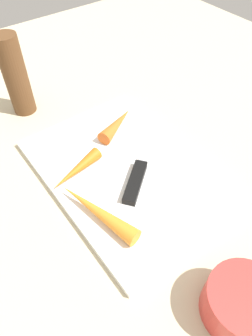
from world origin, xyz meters
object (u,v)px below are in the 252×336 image
carrot_longest (97,211)px  pepper_grinder (16,76)px  cutting_board (126,170)px  knife (137,176)px  carrot_medium (76,170)px  small_bowl (242,304)px  carrot_shortest (117,124)px

carrot_longest → pepper_grinder: (0.33, -0.03, 0.06)m
cutting_board → knife: bearing=-178.5°
carrot_medium → small_bowl: bearing=84.9°
carrot_longest → small_bowl: 0.23m
knife → small_bowl: 0.25m
cutting_board → carrot_shortest: size_ratio=3.51×
carrot_shortest → cutting_board: bearing=-141.5°
carrot_medium → pepper_grinder: pepper_grinder is taller
carrot_longest → carrot_shortest: size_ratio=1.47×
cutting_board → small_bowl: 0.28m
cutting_board → carrot_shortest: carrot_shortest is taller
carrot_medium → pepper_grinder: bearing=-106.5°
carrot_medium → pepper_grinder: (0.24, -0.01, 0.06)m
knife → carrot_longest: carrot_longest is taller
small_bowl → pepper_grinder: size_ratio=0.57×
knife → carrot_longest: (-0.02, 0.10, 0.01)m
knife → cutting_board: bearing=53.7°
knife → carrot_longest: bearing=155.2°
cutting_board → pepper_grinder: bearing=13.6°
cutting_board → small_bowl: bearing=174.2°
carrot_shortest → pepper_grinder: bearing=98.3°
cutting_board → carrot_medium: (0.04, 0.08, 0.02)m
carrot_medium → carrot_shortest: size_ratio=1.04×
carrot_medium → carrot_shortest: 0.14m
small_bowl → carrot_shortest: bearing=-11.8°
carrot_longest → cutting_board: bearing=-75.2°
knife → carrot_shortest: 0.13m
carrot_medium → carrot_longest: carrot_longest is taller
knife → pepper_grinder: bearing=64.7°
carrot_medium → pepper_grinder: size_ratio=0.64×
knife → pepper_grinder: 0.32m
carrot_longest → carrot_shortest: (0.15, -0.14, 0.00)m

